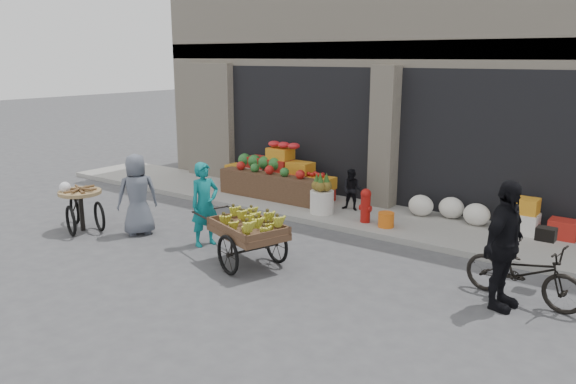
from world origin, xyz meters
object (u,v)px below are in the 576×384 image
Objects in this scene: vendor_woman at (205,204)px; orange_bucket at (386,220)px; pineapple_bin at (322,202)px; banana_cart at (246,226)px; tricycle_cart at (81,204)px; bicycle at (523,272)px; vendor_grey at (137,195)px; cyclist at (504,246)px; fire_hydrant at (366,204)px; seated_person at (352,190)px.

orange_bucket is at bearing -26.35° from vendor_woman.
banana_cart is at bearing -80.76° from pineapple_bin.
bicycle is at bearing 30.80° from tricycle_cart.
pineapple_bin reaches higher than orange_bucket.
cyclist is (6.81, 0.79, 0.11)m from vendor_grey.
fire_hydrant is 0.44× the size of vendor_grey.
fire_hydrant is 5.80m from tricycle_cart.
pineapple_bin is at bearing -133.69° from seated_person.
cyclist is at bearing -33.73° from fire_hydrant.
seated_person is 0.50× the size of cyclist.
orange_bucket is 0.20× the size of vendor_woman.
fire_hydrant is at bearing 160.74° from vendor_grey.
vendor_grey is at bearing -138.59° from fire_hydrant.
cyclist is at bearing 31.05° from banana_cart.
fire_hydrant is (1.10, -0.05, 0.13)m from pineapple_bin.
cyclist is (7.94, 1.33, 0.36)m from tricycle_cart.
banana_cart reaches higher than pineapple_bin.
bicycle is 0.93× the size of cyclist.
fire_hydrant is 3.15m from banana_cart.
banana_cart is (-1.09, -3.03, 0.42)m from orange_bucket.
tricycle_cart is 0.90× the size of vendor_grey.
seated_person is at bearing 149.74° from orange_bucket.
banana_cart is at bearing -98.31° from seated_person.
vendor_woman is 0.86× the size of cyclist.
vendor_woman reaches higher than bicycle.
orange_bucket is at bearing 53.62° from tricycle_cart.
banana_cart is at bearing 114.60° from bicycle.
bicycle reaches higher than pineapple_bin.
fire_hydrant reaches higher than orange_bucket.
seated_person reaches higher than tricycle_cart.
seated_person is at bearing -4.08° from vendor_woman.
tricycle_cart is at bearing -142.50° from seated_person.
tricycle_cart is 8.32m from bicycle.
bicycle is at bearing 128.96° from vendor_grey.
banana_cart is (-0.59, -3.08, 0.18)m from fire_hydrant.
cyclist is at bearing -45.47° from seated_person.
bicycle reaches higher than orange_bucket.
seated_person reaches higher than banana_cart.
tricycle_cart reaches higher than orange_bucket.
orange_bucket is at bearing 67.65° from bicycle.
seated_person is (-1.20, 0.70, 0.31)m from orange_bucket.
banana_cart is 1.66× the size of tricycle_cart.
vendor_grey is (-2.74, -3.69, 0.23)m from seated_person.
cyclist reaches higher than orange_bucket.
bicycle is 0.65m from cyclist.
seated_person is 5.00m from cyclist.
cyclist reaches higher than seated_person.
tricycle_cart is (-3.47, -3.62, 0.20)m from pineapple_bin.
tricycle_cart is (-5.07, -3.52, 0.30)m from orange_bucket.
seated_person is 4.95m from bicycle.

